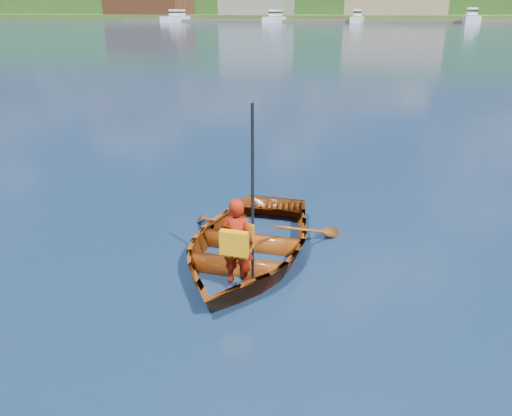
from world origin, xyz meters
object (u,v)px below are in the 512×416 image
at_px(dock, 383,21).
at_px(marina_yachts, 410,18).
at_px(rowboat, 247,244).
at_px(child_paddler, 237,241).

distance_m(dock, marina_yachts, 8.70).
relative_size(rowboat, child_paddler, 1.57).
xyz_separation_m(rowboat, dock, (-6.91, 148.84, 0.20)).
distance_m(rowboat, dock, 149.00).
bearing_deg(child_paddler, marina_yachts, 89.92).
bearing_deg(marina_yachts, child_paddler, -90.08).
height_order(rowboat, marina_yachts, marina_yachts).
relative_size(child_paddler, marina_yachts, 0.02).
height_order(child_paddler, marina_yachts, marina_yachts).
bearing_deg(dock, child_paddler, -87.29).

